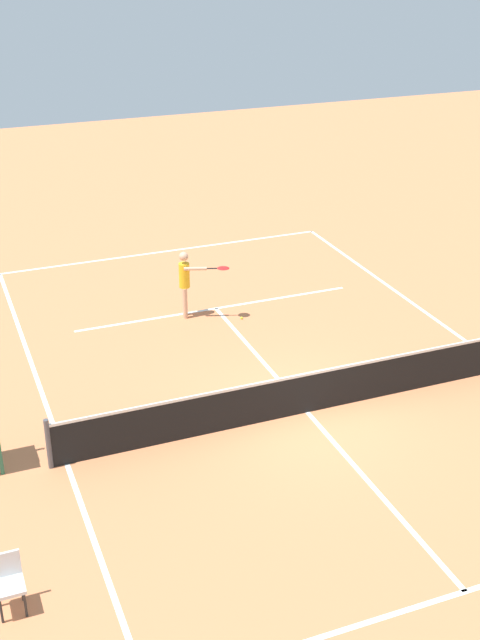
% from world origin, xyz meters
% --- Properties ---
extents(ground_plane, '(60.00, 60.00, 0.00)m').
position_xyz_m(ground_plane, '(0.00, 0.00, 0.00)').
color(ground_plane, '#D37A4C').
extents(court_lines, '(10.35, 20.71, 0.01)m').
position_xyz_m(court_lines, '(0.00, 0.00, 0.00)').
color(court_lines, white).
rests_on(court_lines, ground).
extents(tennis_net, '(10.95, 0.10, 1.07)m').
position_xyz_m(tennis_net, '(0.00, 0.00, 0.50)').
color(tennis_net, '#4C4C51').
rests_on(tennis_net, ground).
extents(player_serving, '(1.23, 0.91, 1.81)m').
position_xyz_m(player_serving, '(0.87, -5.47, 1.09)').
color(player_serving, '#D8A884').
rests_on(player_serving, ground).
extents(tennis_ball, '(0.07, 0.07, 0.07)m').
position_xyz_m(tennis_ball, '(-0.40, -4.79, 0.03)').
color(tennis_ball, '#CCE033').
rests_on(tennis_ball, ground).
extents(courtside_chair_near, '(0.44, 0.46, 0.95)m').
position_xyz_m(courtside_chair_near, '(6.61, 3.41, 0.53)').
color(courtside_chair_near, '#262626').
rests_on(courtside_chair_near, ground).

